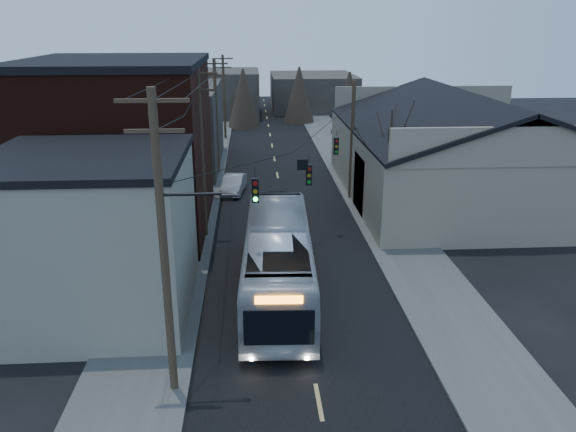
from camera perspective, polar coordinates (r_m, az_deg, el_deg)
name	(u,v)px	position (r m, az deg, el deg)	size (l,w,h in m)	color
road_surface	(279,182)	(45.64, -0.97, 3.52)	(9.00, 110.00, 0.02)	black
sidewalk_left	(198,182)	(45.79, -9.13, 3.40)	(4.00, 110.00, 0.12)	#474744
sidewalk_right	(358,180)	(46.38, 7.10, 3.70)	(4.00, 110.00, 0.12)	#474744
building_clapboard	(93,238)	(25.49, -19.22, -2.16)	(8.00, 8.00, 7.00)	gray
building_brick	(121,149)	(35.57, -16.60, 6.51)	(10.00, 12.00, 10.00)	black
building_left_far	(168,127)	(51.21, -12.14, 8.83)	(9.00, 14.00, 7.00)	#322D28
warehouse	(460,161)	(42.82, 17.09, 5.34)	(16.16, 20.60, 7.73)	gray
building_far_left	(222,93)	(79.55, -6.67, 12.31)	(10.00, 12.00, 6.00)	#322D28
building_far_right	(312,92)	(84.96, 2.50, 12.50)	(12.00, 14.00, 5.00)	#322D28
bare_tree	(389,167)	(36.04, 10.21, 4.88)	(0.40, 0.40, 7.20)	black
utility_lines	(237,135)	(38.76, -5.22, 8.15)	(11.24, 45.28, 10.50)	#382B1E
bus	(278,259)	(26.30, -1.02, -4.44)	(2.98, 12.75, 3.55)	#ABB0B8
parked_car	(234,184)	(42.63, -5.54, 3.24)	(1.44, 4.12, 1.36)	#A1A5A9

